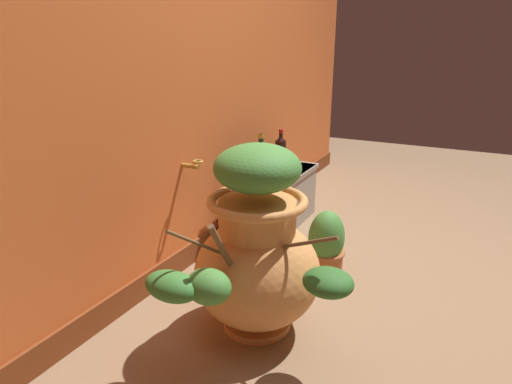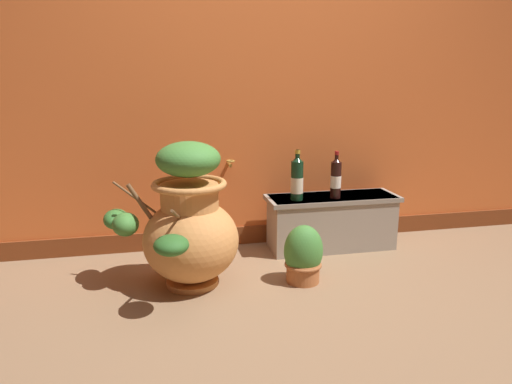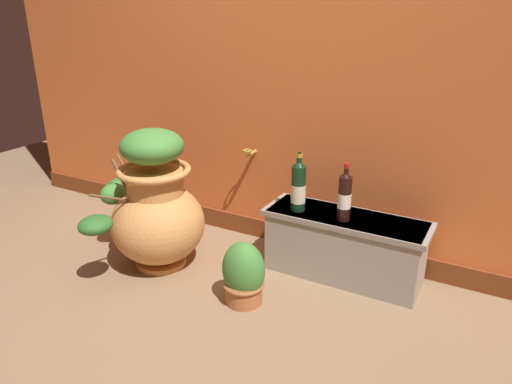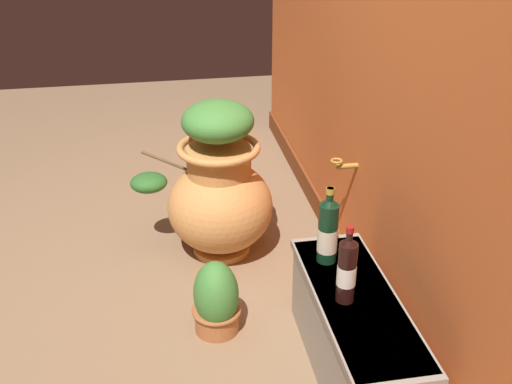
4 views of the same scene
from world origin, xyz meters
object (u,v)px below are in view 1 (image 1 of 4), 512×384
object	(u,v)px
terracotta_urn	(256,255)
potted_shrub	(326,243)
wine_bottle_left	(280,157)
wine_bottle_middle	(261,166)

from	to	relation	value
terracotta_urn	potted_shrub	xyz separation A→B (m)	(0.64, -0.09, -0.20)
wine_bottle_left	wine_bottle_middle	size ratio (longest dim) A/B	0.95
terracotta_urn	wine_bottle_middle	bearing A→B (deg)	25.61
terracotta_urn	wine_bottle_middle	world-z (taller)	terracotta_urn
potted_shrub	wine_bottle_left	bearing A→B (deg)	51.08
wine_bottle_left	potted_shrub	size ratio (longest dim) A/B	0.93
terracotta_urn	potted_shrub	world-z (taller)	terracotta_urn
wine_bottle_left	wine_bottle_middle	world-z (taller)	wine_bottle_middle
wine_bottle_middle	potted_shrub	bearing A→B (deg)	-101.55
terracotta_urn	wine_bottle_left	bearing A→B (deg)	19.17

